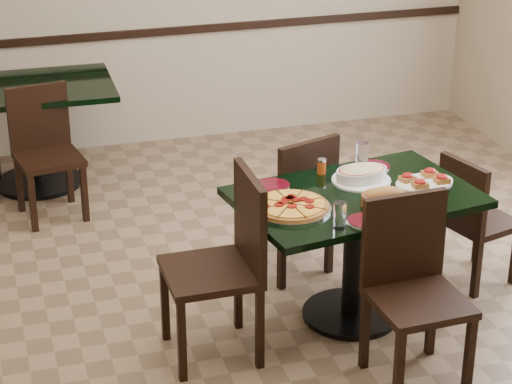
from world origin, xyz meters
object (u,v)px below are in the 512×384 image
object	(u,v)px
chair_right	(472,215)
bruschetta_platter	(425,180)
bread_basket	(384,197)
back_table	(33,116)
main_table	(354,225)
chair_left	(228,255)
back_chair_near	(45,145)
pepperoni_pizza	(291,206)
lasagna_casserole	(361,174)
chair_far	(297,199)
chair_near	(412,280)

from	to	relation	value
chair_right	bruschetta_platter	world-z (taller)	bruschetta_platter
chair_right	bread_basket	world-z (taller)	bread_basket
back_table	bruschetta_platter	xyz separation A→B (m)	(1.90, -2.37, 0.25)
main_table	bruschetta_platter	distance (m)	0.46
chair_left	back_table	bearing A→B (deg)	-163.50
chair_right	back_chair_near	size ratio (longest dim) A/B	0.91
pepperoni_pizza	lasagna_casserole	bearing A→B (deg)	25.59
chair_far	chair_near	world-z (taller)	chair_near
chair_near	pepperoni_pizza	world-z (taller)	chair_near
bread_basket	chair_left	bearing A→B (deg)	179.07
chair_near	pepperoni_pizza	xyz separation A→B (m)	(-0.46, 0.50, 0.24)
chair_far	chair_near	bearing A→B (deg)	81.74
chair_far	chair_right	size ratio (longest dim) A/B	1.12
chair_far	pepperoni_pizza	bearing A→B (deg)	49.67
pepperoni_pizza	bruschetta_platter	bearing A→B (deg)	7.12
back_table	back_chair_near	distance (m)	0.51
back_table	chair_right	bearing A→B (deg)	-42.78
main_table	bread_basket	distance (m)	0.29
main_table	lasagna_casserole	size ratio (longest dim) A/B	4.22
back_table	chair_far	world-z (taller)	chair_far
chair_right	pepperoni_pizza	xyz separation A→B (m)	(-1.20, -0.25, 0.33)
back_table	chair_near	world-z (taller)	chair_near
back_chair_near	lasagna_casserole	xyz separation A→B (m)	(1.56, -1.73, 0.31)
lasagna_casserole	pepperoni_pizza	bearing A→B (deg)	-159.91
back_chair_near	back_table	bearing A→B (deg)	83.71
pepperoni_pizza	chair_near	bearing A→B (deg)	-47.02
chair_far	back_chair_near	world-z (taller)	chair_far
back_table	lasagna_casserole	world-z (taller)	lasagna_casserole
chair_right	bread_basket	xyz separation A→B (m)	(-0.72, -0.33, 0.35)
back_table	chair_far	distance (m)	2.28
chair_near	lasagna_casserole	bearing A→B (deg)	85.83
bruschetta_platter	back_chair_near	bearing A→B (deg)	126.78
bread_basket	main_table	bearing A→B (deg)	119.78
lasagna_casserole	bread_basket	distance (m)	0.31
back_table	chair_right	world-z (taller)	chair_right
main_table	pepperoni_pizza	distance (m)	0.45
chair_left	bruschetta_platter	size ratio (longest dim) A/B	2.70
lasagna_casserole	bruschetta_platter	xyz separation A→B (m)	(0.31, -0.13, -0.02)
chair_near	pepperoni_pizza	bearing A→B (deg)	130.26
chair_left	lasagna_casserole	size ratio (longest dim) A/B	3.07
chair_right	lasagna_casserole	world-z (taller)	lasagna_casserole
chair_right	lasagna_casserole	xyz separation A→B (m)	(-0.71, -0.02, 0.36)
back_chair_near	lasagna_casserole	distance (m)	2.35
back_table	pepperoni_pizza	distance (m)	2.72
back_table	chair_near	size ratio (longest dim) A/B	1.24
main_table	back_chair_near	distance (m)	2.39
chair_right	pepperoni_pizza	distance (m)	1.26
main_table	lasagna_casserole	world-z (taller)	lasagna_casserole
back_table	back_chair_near	world-z (taller)	back_chair_near
main_table	back_chair_near	size ratio (longest dim) A/B	1.56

